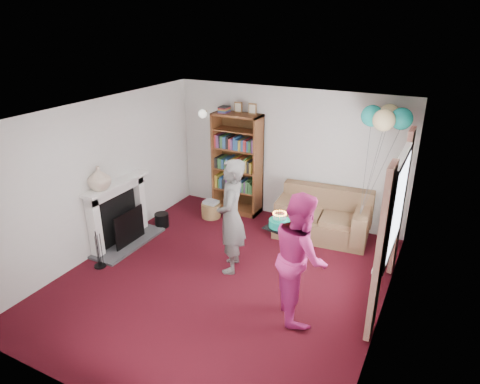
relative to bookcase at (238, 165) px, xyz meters
The scene contains 16 objects.
ground 2.67m from the bookcase, 67.84° to the right, with size 5.00×5.00×0.00m, color black.
wall_back 1.00m from the bookcase, 12.47° to the left, with size 4.50×0.02×2.50m, color silver.
wall_left 2.67m from the bookcase, 119.86° to the right, with size 0.02×5.00×2.50m, color silver.
wall_right 3.95m from the bookcase, 35.75° to the right, with size 0.02×5.00×2.50m, color silver.
ceiling 2.92m from the bookcase, 67.84° to the right, with size 4.50×5.00×0.01m, color white.
fireplace 2.45m from the bookcase, 118.58° to the right, with size 0.55×1.80×1.12m.
window_bay 3.58m from the bookcase, 28.44° to the right, with size 0.14×2.02×2.20m.
wall_sconce 1.22m from the bookcase, behind, with size 0.16×0.23×0.16m.
bookcase is the anchor object (origin of this frame).
sofa 1.96m from the bookcase, ahead, with size 1.60×0.85×0.85m.
wicker_basket 1.02m from the bookcase, 121.37° to the right, with size 0.38×0.38×0.34m.
person_striped 2.16m from the bookcase, 65.29° to the right, with size 0.65×0.43×1.79m, color black.
person_magenta 3.33m from the bookcase, 48.97° to the right, with size 0.84×0.65×1.72m, color #C42778.
birthday_cake 2.92m from the bookcase, 51.78° to the right, with size 0.33×0.33×0.22m.
balloons 2.96m from the bookcase, ahead, with size 0.78×0.78×1.74m.
mantel_vase 2.74m from the bookcase, 115.73° to the right, with size 0.36×0.36×0.38m, color beige.
Camera 1 is at (2.70, -4.71, 3.69)m, focal length 32.00 mm.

